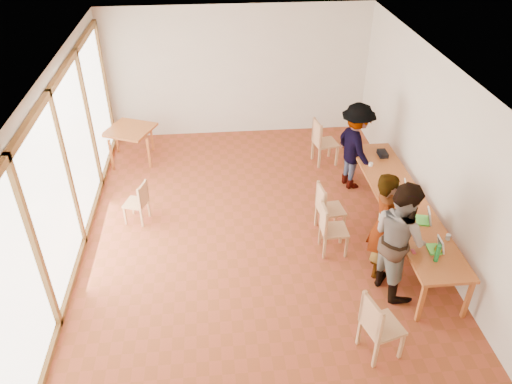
% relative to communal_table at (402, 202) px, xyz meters
% --- Properties ---
extents(ground, '(8.00, 8.00, 0.00)m').
position_rel_communal_table_xyz_m(ground, '(-2.50, 0.29, -0.70)').
color(ground, '#993F25').
rests_on(ground, ground).
extents(wall_back, '(6.00, 0.10, 3.00)m').
position_rel_communal_table_xyz_m(wall_back, '(-2.50, 4.29, 0.80)').
color(wall_back, beige).
rests_on(wall_back, ground).
extents(wall_front, '(6.00, 0.10, 3.00)m').
position_rel_communal_table_xyz_m(wall_front, '(-2.50, -3.71, 0.80)').
color(wall_front, beige).
rests_on(wall_front, ground).
extents(wall_right, '(0.10, 8.00, 3.00)m').
position_rel_communal_table_xyz_m(wall_right, '(0.50, 0.29, 0.80)').
color(wall_right, beige).
rests_on(wall_right, ground).
extents(window_wall, '(0.10, 8.00, 3.00)m').
position_rel_communal_table_xyz_m(window_wall, '(-5.46, 0.29, 0.80)').
color(window_wall, white).
rests_on(window_wall, ground).
extents(ceiling, '(6.00, 8.00, 0.04)m').
position_rel_communal_table_xyz_m(ceiling, '(-2.50, 0.29, 2.32)').
color(ceiling, white).
rests_on(ceiling, wall_back).
extents(communal_table, '(0.80, 4.00, 0.75)m').
position_rel_communal_table_xyz_m(communal_table, '(0.00, 0.00, 0.00)').
color(communal_table, '#B05B27').
rests_on(communal_table, ground).
extents(side_table, '(0.90, 0.90, 0.75)m').
position_rel_communal_table_xyz_m(side_table, '(-4.90, 3.15, -0.03)').
color(side_table, '#B05B27').
rests_on(side_table, ground).
extents(chair_near, '(0.57, 0.57, 0.53)m').
position_rel_communal_table_xyz_m(chair_near, '(-1.16, -2.43, -0.09)').
color(chair_near, tan).
rests_on(chair_near, ground).
extents(chair_mid, '(0.43, 0.43, 0.49)m').
position_rel_communal_table_xyz_m(chair_mid, '(-1.32, -0.31, -0.14)').
color(chair_mid, tan).
rests_on(chair_mid, ground).
extents(chair_far, '(0.49, 0.49, 0.50)m').
position_rel_communal_table_xyz_m(chair_far, '(-1.25, 0.23, -0.12)').
color(chair_far, tan).
rests_on(chair_far, ground).
extents(chair_empty, '(0.54, 0.54, 0.53)m').
position_rel_communal_table_xyz_m(chair_empty, '(-0.85, 2.61, -0.09)').
color(chair_empty, tan).
rests_on(chair_empty, ground).
extents(chair_spare, '(0.47, 0.47, 0.43)m').
position_rel_communal_table_xyz_m(chair_spare, '(-4.50, 0.84, -0.21)').
color(chair_spare, tan).
rests_on(chair_spare, ground).
extents(person_near, '(0.54, 0.72, 1.80)m').
position_rel_communal_table_xyz_m(person_near, '(-0.61, -0.84, 0.20)').
color(person_near, gray).
rests_on(person_near, ground).
extents(person_mid, '(0.92, 1.06, 1.88)m').
position_rel_communal_table_xyz_m(person_mid, '(-0.50, -1.21, 0.24)').
color(person_mid, gray).
rests_on(person_mid, ground).
extents(person_far, '(0.91, 1.27, 1.77)m').
position_rel_communal_table_xyz_m(person_far, '(-0.38, 1.68, 0.18)').
color(person_far, gray).
rests_on(person_far, ground).
extents(laptop_near, '(0.22, 0.26, 0.21)m').
position_rel_communal_table_xyz_m(laptop_near, '(0.06, -1.30, 0.10)').
color(laptop_near, '#54D83E').
rests_on(laptop_near, communal_table).
extents(laptop_mid, '(0.29, 0.31, 0.22)m').
position_rel_communal_table_xyz_m(laptop_mid, '(0.15, -0.61, 0.11)').
color(laptop_mid, '#54D83E').
rests_on(laptop_mid, communal_table).
extents(laptop_far, '(0.24, 0.26, 0.19)m').
position_rel_communal_table_xyz_m(laptop_far, '(0.10, 0.30, 0.10)').
color(laptop_far, '#54D83E').
rests_on(laptop_far, communal_table).
extents(yellow_mug, '(0.13, 0.13, 0.09)m').
position_rel_communal_table_xyz_m(yellow_mug, '(0.06, -1.35, 0.09)').
color(yellow_mug, gold).
rests_on(yellow_mug, communal_table).
extents(green_bottle, '(0.07, 0.07, 0.28)m').
position_rel_communal_table_xyz_m(green_bottle, '(-0.05, -1.53, 0.19)').
color(green_bottle, '#1A7A31').
rests_on(green_bottle, communal_table).
extents(clear_glass, '(0.07, 0.07, 0.09)m').
position_rel_communal_table_xyz_m(clear_glass, '(0.32, -1.08, 0.09)').
color(clear_glass, silver).
rests_on(clear_glass, communal_table).
extents(condiment_cup, '(0.08, 0.08, 0.06)m').
position_rel_communal_table_xyz_m(condiment_cup, '(-0.22, 1.15, 0.08)').
color(condiment_cup, white).
rests_on(condiment_cup, communal_table).
extents(pink_phone, '(0.05, 0.10, 0.01)m').
position_rel_communal_table_xyz_m(pink_phone, '(-0.30, -1.32, 0.05)').
color(pink_phone, '#CA3544').
rests_on(pink_phone, communal_table).
extents(black_pouch, '(0.16, 0.26, 0.09)m').
position_rel_communal_table_xyz_m(black_pouch, '(0.12, 1.51, 0.09)').
color(black_pouch, black).
rests_on(black_pouch, communal_table).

